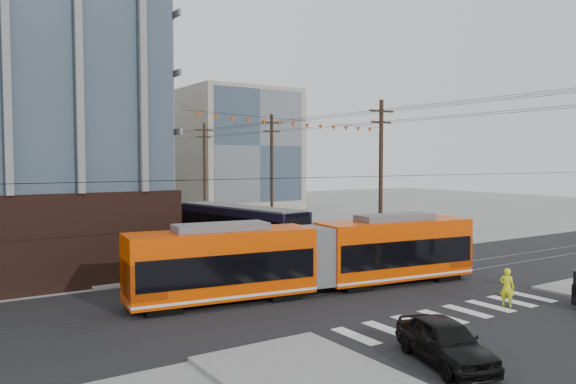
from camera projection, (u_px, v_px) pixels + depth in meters
name	position (u px, v px, depth m)	size (l,w,h in m)	color
ground	(405.00, 300.00, 26.84)	(160.00, 160.00, 0.00)	slate
bg_bldg_ne_near	(234.00, 150.00, 75.23)	(14.00, 14.00, 16.00)	gray
bg_bldg_ne_far	(188.00, 158.00, 93.08)	(16.00, 16.00, 14.00)	#8C99A5
utility_pole_far	(159.00, 169.00, 77.95)	(0.30, 0.30, 11.00)	black
streetcar	(315.00, 257.00, 28.31)	(18.70, 2.63, 3.60)	#D43C00
city_bus	(240.00, 228.00, 40.81)	(2.64, 12.19, 3.45)	black
black_sedan	(445.00, 341.00, 18.38)	(1.78, 4.41, 1.50)	black
parked_car_silver	(186.00, 253.00, 36.07)	(1.58, 4.54, 1.50)	#9FA0A5
parked_car_white	(161.00, 248.00, 38.22)	(2.05, 5.04, 1.46)	silver
parked_car_grey	(129.00, 236.00, 44.39)	(2.16, 4.68, 1.30)	slate
pedestrian	(507.00, 287.00, 25.58)	(0.65, 0.42, 1.77)	#F3FF1C
jersey_barrier	(351.00, 242.00, 43.10)	(0.93, 4.13, 0.83)	gray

